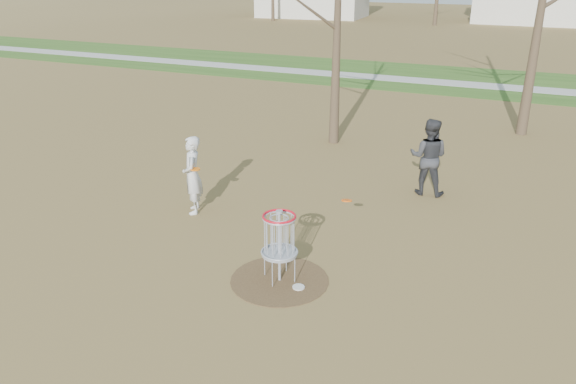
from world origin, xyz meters
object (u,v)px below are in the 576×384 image
object	(u,v)px
player_standing	(192,175)
player_throwing	(428,157)
disc_grounded	(299,287)
disc_golf_basket	(279,235)

from	to	relation	value
player_standing	player_throwing	size ratio (longest dim) A/B	0.94
player_standing	disc_grounded	xyz separation A→B (m)	(3.51, -2.09, -0.89)
player_standing	player_throwing	xyz separation A→B (m)	(4.67, 3.33, 0.05)
disc_grounded	disc_golf_basket	size ratio (longest dim) A/B	0.16
player_standing	disc_grounded	world-z (taller)	player_standing
player_throwing	disc_golf_basket	xyz separation A→B (m)	(-1.58, -5.31, -0.05)
player_throwing	disc_grounded	xyz separation A→B (m)	(-1.16, -5.42, -0.94)
player_standing	disc_golf_basket	distance (m)	3.67
player_standing	disc_golf_basket	world-z (taller)	player_standing
player_standing	player_throwing	distance (m)	5.74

